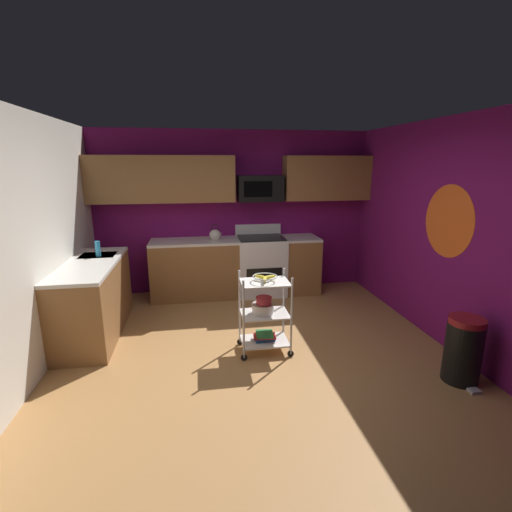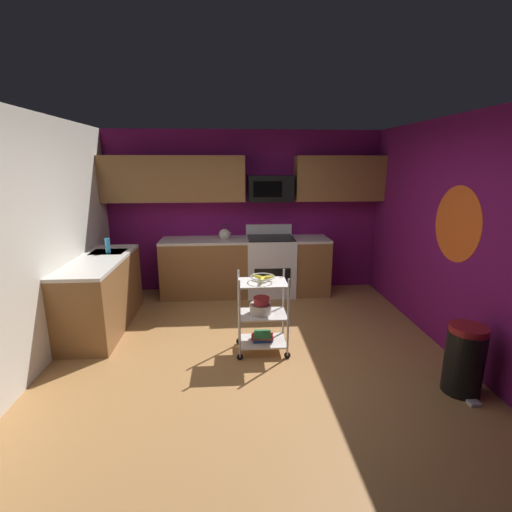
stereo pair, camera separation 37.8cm
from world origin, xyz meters
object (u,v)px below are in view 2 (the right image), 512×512
Objects in this scene: microwave at (270,188)px; dish_soap_bottle at (108,246)px; fruit_bowl at (263,278)px; mixing_bowl_large at (261,308)px; kettle at (225,234)px; trash_can at (464,359)px; mixing_bowl_small at (261,301)px; book_stack at (262,337)px; oven_range at (270,265)px; rolling_cart at (262,314)px.

dish_soap_bottle is at bearing -157.42° from microwave.
fruit_bowl is 1.08× the size of mixing_bowl_large.
trash_can is at bearing -51.77° from kettle.
mixing_bowl_small is 0.44m from book_stack.
mixing_bowl_large is 0.38× the size of trash_can.
trash_can reaches higher than mixing_bowl_large.
mixing_bowl_small is 2.03m from kettle.
kettle is (-0.73, -0.11, -0.70)m from microwave.
dish_soap_bottle is at bearing -159.71° from oven_range.
microwave is 3.57m from trash_can.
oven_range is 5.50× the size of dish_soap_bottle.
fruit_bowl is at bearing -0.00° from mixing_bowl_large.
microwave is 2.35m from mixing_bowl_small.
oven_range is at bearing 81.34° from fruit_bowl.
oven_range is 4.17× the size of kettle.
kettle reaches higher than mixing_bowl_small.
mixing_bowl_large is 0.34m from book_stack.
oven_range is at bearing 20.29° from dish_soap_bottle.
fruit_bowl is at bearing -98.21° from microwave.
fruit_bowl reaches higher than trash_can.
mixing_bowl_large is at bearing -99.29° from oven_range.
fruit_bowl is 0.36m from mixing_bowl_large.
mixing_bowl_small is 2.29m from dish_soap_bottle.
oven_range is 4.37× the size of mixing_bowl_large.
microwave is 2.55m from dish_soap_bottle.
mixing_bowl_large is at bearing -98.81° from microwave.
dish_soap_bottle is (-1.98, 1.10, 0.84)m from book_stack.
fruit_bowl is 0.70m from book_stack.
trash_can is at bearing -26.52° from book_stack.
fruit_bowl is at bearing 0.00° from rolling_cart.
mixing_bowl_small is at bearing -98.97° from oven_range.
kettle is at bearing -179.70° from oven_range.
kettle is at bearing 28.45° from dish_soap_bottle.
mixing_bowl_large is 1.26× the size of dish_soap_bottle.
fruit_bowl reaches higher than mixing_bowl_small.
trash_can is at bearing -62.95° from microwave.
rolling_cart is 5.03× the size of mixing_bowl_small.
book_stack is at bearing -98.66° from oven_range.
dish_soap_bottle reaches higher than fruit_bowl.
rolling_cart is 4.57× the size of dish_soap_bottle.
kettle is 1.32× the size of dish_soap_bottle.
mixing_bowl_large is at bearing 180.00° from book_stack.
microwave is 0.77× the size of rolling_cart.
mixing_bowl_large is (-0.32, -2.04, -1.18)m from microwave.
fruit_bowl is at bearing 51.05° from mixing_bowl_small.
mixing_bowl_small is (-0.01, -0.02, -0.26)m from fruit_bowl.
book_stack is (0.01, 0.02, -0.44)m from mixing_bowl_small.
microwave reaches higher than trash_can.
rolling_cart is (-0.29, -2.04, -1.25)m from microwave.
oven_range reaches higher than rolling_cart.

